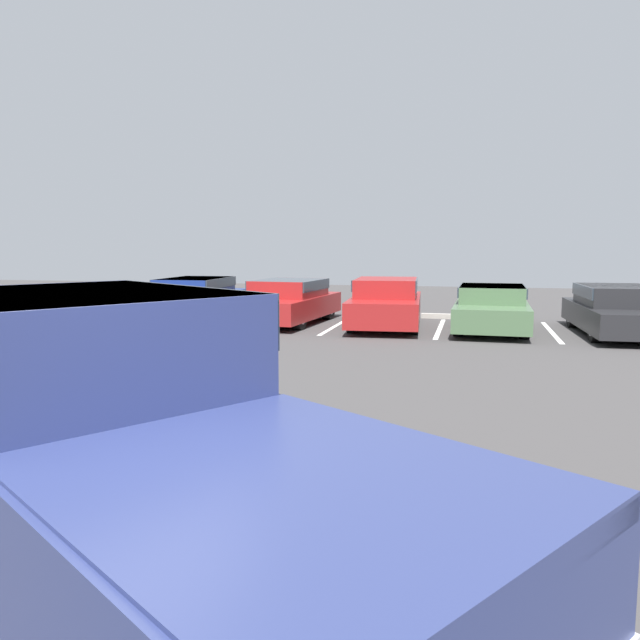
% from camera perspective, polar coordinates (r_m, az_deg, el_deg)
% --- Properties ---
extents(ground_plane, '(60.00, 60.00, 0.00)m').
position_cam_1_polar(ground_plane, '(4.97, -22.52, -19.39)').
color(ground_plane, '#423F3F').
extents(stall_stripe_a, '(0.12, 4.02, 0.01)m').
position_cam_1_polar(stall_stripe_a, '(18.86, -15.05, 0.04)').
color(stall_stripe_a, white).
rests_on(stall_stripe_a, ground_plane).
extents(stall_stripe_b, '(0.12, 4.02, 0.01)m').
position_cam_1_polar(stall_stripe_b, '(17.70, -7.21, -0.21)').
color(stall_stripe_b, white).
rests_on(stall_stripe_b, ground_plane).
extents(stall_stripe_c, '(0.12, 4.02, 0.01)m').
position_cam_1_polar(stall_stripe_c, '(16.91, 1.54, -0.48)').
color(stall_stripe_c, white).
rests_on(stall_stripe_c, ground_plane).
extents(stall_stripe_d, '(0.12, 4.02, 0.01)m').
position_cam_1_polar(stall_stripe_d, '(16.55, 10.90, -0.76)').
color(stall_stripe_d, white).
rests_on(stall_stripe_d, ground_plane).
extents(stall_stripe_e, '(0.12, 4.02, 0.01)m').
position_cam_1_polar(stall_stripe_e, '(16.65, 20.41, -1.03)').
color(stall_stripe_e, white).
rests_on(stall_stripe_e, ground_plane).
extents(pickup_truck, '(6.27, 5.05, 1.84)m').
position_cam_1_polar(pickup_truck, '(4.50, -19.51, -9.64)').
color(pickup_truck, navy).
rests_on(pickup_truck, ground_plane).
extents(parked_sedan_a, '(1.97, 4.69, 1.24)m').
position_cam_1_polar(parked_sedan_a, '(18.03, -11.39, 1.94)').
color(parked_sedan_a, navy).
rests_on(parked_sedan_a, ground_plane).
extents(parked_sedan_b, '(2.15, 4.37, 1.21)m').
position_cam_1_polar(parked_sedan_b, '(17.38, -2.89, 1.84)').
color(parked_sedan_b, maroon).
rests_on(parked_sedan_b, ground_plane).
extents(parked_sedan_c, '(2.07, 4.38, 1.29)m').
position_cam_1_polar(parked_sedan_c, '(16.58, 6.06, 1.69)').
color(parked_sedan_c, maroon).
rests_on(parked_sedan_c, ground_plane).
extents(parked_sedan_d, '(1.88, 4.41, 1.14)m').
position_cam_1_polar(parked_sedan_d, '(16.46, 15.42, 1.20)').
color(parked_sedan_d, '#4C6B47').
rests_on(parked_sedan_d, ground_plane).
extents(parked_sedan_e, '(1.94, 4.59, 1.19)m').
position_cam_1_polar(parked_sedan_e, '(16.65, 25.51, 0.93)').
color(parked_sedan_e, '#232326').
rests_on(parked_sedan_e, ground_plane).
extents(wheel_stop_curb, '(1.77, 0.20, 0.14)m').
position_cam_1_polar(wheel_stop_curb, '(18.84, 11.94, 0.33)').
color(wheel_stop_curb, '#B7B2A8').
rests_on(wheel_stop_curb, ground_plane).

